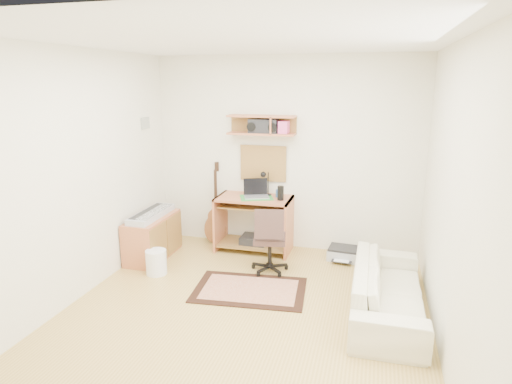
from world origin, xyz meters
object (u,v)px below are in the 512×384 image
(desk, at_px, (254,224))
(cabinet, at_px, (153,237))
(task_chair, at_px, (270,239))
(printer, at_px, (344,253))
(sofa, at_px, (389,282))

(desk, relative_size, cabinet, 1.11)
(task_chair, xyz_separation_m, printer, (0.85, 0.63, -0.34))
(desk, height_order, task_chair, task_chair)
(task_chair, height_order, sofa, task_chair)
(task_chair, distance_m, sofa, 1.52)
(desk, xyz_separation_m, cabinet, (-1.22, -0.59, -0.10))
(sofa, bearing_deg, cabinet, 76.50)
(cabinet, bearing_deg, desk, 25.70)
(task_chair, distance_m, cabinet, 1.60)
(cabinet, xyz_separation_m, printer, (2.44, 0.58, -0.19))
(cabinet, height_order, sofa, sofa)
(cabinet, bearing_deg, printer, 13.34)
(desk, relative_size, sofa, 0.58)
(cabinet, relative_size, sofa, 0.52)
(desk, distance_m, printer, 1.26)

